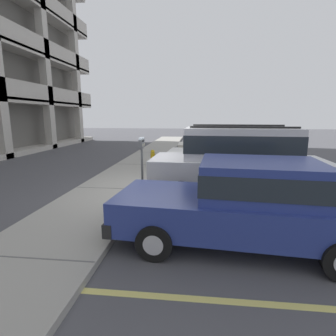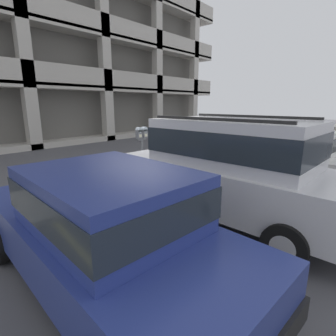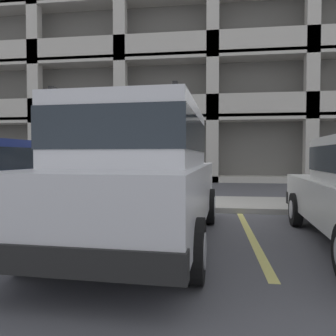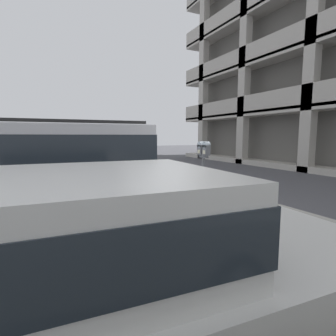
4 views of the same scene
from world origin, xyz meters
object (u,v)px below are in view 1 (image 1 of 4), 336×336
red_sedan (247,201)px  fire_hydrant (153,158)px  silver_suv (238,160)px  parking_meter_near (142,151)px  blue_coupe (224,145)px  dark_hatchback (227,153)px

red_sedan → fire_hydrant: 7.37m
fire_hydrant → silver_suv: bearing=-142.5°
red_sedan → parking_meter_near: bearing=44.1°
red_sedan → blue_coupe: 8.89m
silver_suv → red_sedan: silver_suv is taller
silver_suv → red_sedan: bearing=177.8°
dark_hatchback → blue_coupe: same height
dark_hatchback → fire_hydrant: (0.71, 3.12, -0.36)m
dark_hatchback → red_sedan: bearing=-179.3°
dark_hatchback → fire_hydrant: 3.22m
silver_suv → dark_hatchback: bearing=1.4°
silver_suv → red_sedan: size_ratio=1.05×
silver_suv → parking_meter_near: silver_suv is taller
red_sedan → fire_hydrant: size_ratio=6.59×
dark_hatchback → parking_meter_near: 4.13m
blue_coupe → parking_meter_near: (-5.77, 3.00, 0.45)m
red_sedan → blue_coupe: bearing=1.9°
red_sedan → fire_hydrant: red_sedan is taller
fire_hydrant → dark_hatchback: bearing=-102.9°
dark_hatchback → blue_coupe: size_ratio=1.01×
silver_suv → red_sedan: 2.84m
blue_coupe → dark_hatchback: bearing=174.5°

